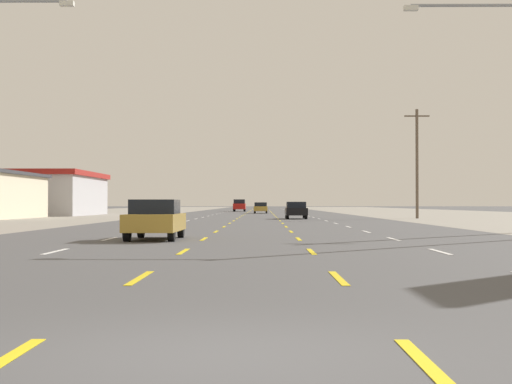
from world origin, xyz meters
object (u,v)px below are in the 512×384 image
Objects in this scene: sedan_inner_left_nearest at (155,219)px; streetlight_right_row_0 at (511,97)px; sedan_inner_right_near at (296,210)px; suv_inner_left_midfar at (239,205)px; sedan_center_turn_mid at (261,208)px.

streetlight_right_row_0 is at bearing 1.59° from sedan_inner_left_nearest.
sedan_inner_right_near is (6.80, 38.14, 0.00)m from sedan_inner_left_nearest.
sedan_inner_left_nearest is at bearing -178.41° from streetlight_right_row_0.
streetlight_right_row_0 reaches higher than suv_inner_left_midfar.
streetlight_right_row_0 is at bearing -82.51° from suv_inner_left_midfar.
suv_inner_left_midfar is at bearing 97.49° from streetlight_right_row_0.
suv_inner_left_midfar is (-3.53, 23.85, 0.27)m from sedan_center_turn_mid.
streetlight_right_row_0 reaches higher than sedan_inner_left_nearest.
suv_inner_left_midfar is at bearing 89.91° from sedan_inner_left_nearest.
suv_inner_left_midfar reaches higher than sedan_center_turn_mid.
sedan_center_turn_mid is 24.11m from suv_inner_left_midfar.
sedan_inner_left_nearest is 75.24m from sedan_center_turn_mid.
sedan_inner_left_nearest is 38.74m from sedan_inner_right_near.
sedan_inner_left_nearest is 0.92× the size of suv_inner_left_midfar.
sedan_inner_right_near is 61.22m from suv_inner_left_midfar.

